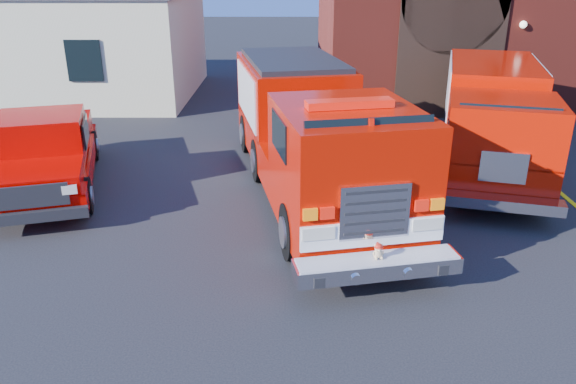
{
  "coord_description": "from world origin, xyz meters",
  "views": [
    {
      "loc": [
        0.02,
        -10.46,
        5.07
      ],
      "look_at": [
        0.0,
        -1.2,
        1.3
      ],
      "focal_mm": 35.0,
      "sensor_mm": 36.0,
      "label": 1
    }
  ],
  "objects_px": {
    "fire_engine": "(312,132)",
    "pickup_truck": "(46,153)",
    "side_building": "(68,40)",
    "secondary_truck": "(493,114)"
  },
  "relations": [
    {
      "from": "pickup_truck",
      "to": "secondary_truck",
      "type": "relative_size",
      "value": 0.74
    },
    {
      "from": "fire_engine",
      "to": "pickup_truck",
      "type": "distance_m",
      "value": 6.36
    },
    {
      "from": "fire_engine",
      "to": "pickup_truck",
      "type": "height_order",
      "value": "fire_engine"
    },
    {
      "from": "secondary_truck",
      "to": "pickup_truck",
      "type": "bearing_deg",
      "value": -171.12
    },
    {
      "from": "fire_engine",
      "to": "secondary_truck",
      "type": "height_order",
      "value": "fire_engine"
    },
    {
      "from": "side_building",
      "to": "fire_engine",
      "type": "bearing_deg",
      "value": -49.02
    },
    {
      "from": "side_building",
      "to": "secondary_truck",
      "type": "height_order",
      "value": "side_building"
    },
    {
      "from": "pickup_truck",
      "to": "secondary_truck",
      "type": "bearing_deg",
      "value": 8.88
    },
    {
      "from": "side_building",
      "to": "pickup_truck",
      "type": "distance_m",
      "value": 11.25
    },
    {
      "from": "side_building",
      "to": "secondary_truck",
      "type": "distance_m",
      "value": 16.97
    }
  ]
}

